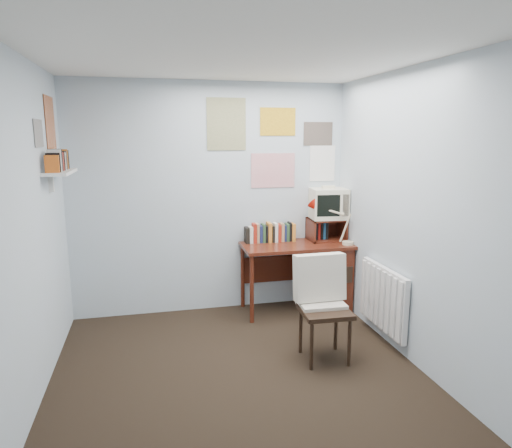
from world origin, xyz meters
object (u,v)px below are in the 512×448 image
Objects in this scene: desk at (319,273)px; desk_chair at (325,311)px; wall_shelf at (60,172)px; radiator at (383,298)px; crt_tv at (328,202)px; desk_lamp at (349,225)px; tv_riser at (326,229)px.

desk_chair reaches higher than desk.
desk is 1.94× the size of wall_shelf.
desk is at bearing 8.40° from wall_shelf.
desk_chair is 1.11× the size of radiator.
wall_shelf is (-2.86, 0.55, 1.20)m from radiator.
crt_tv is at bearing 43.87° from desk.
radiator is (0.15, -1.06, -0.78)m from crt_tv.
desk_lamp is 0.72× the size of wall_shelf.
desk is 3.07× the size of crt_tv.
desk is at bearing 107.24° from radiator.
desk_lamp is 0.32m from tv_riser.
desk_chair is 2.26× the size of crt_tv.
radiator is (0.02, -0.78, -0.56)m from desk_lamp.
crt_tv reaches higher than desk_chair.
crt_tv is at bearing 10.67° from wall_shelf.
wall_shelf reaches higher than desk_lamp.
desk_lamp reaches higher than radiator.
desk is 2.87m from wall_shelf.
crt_tv is at bearing 98.21° from radiator.
desk_lamp is 1.11× the size of tv_riser.
desk_lamp is (0.66, 1.01, 0.54)m from desk_chair.
radiator is 3.15m from wall_shelf.
desk is 0.65m from desk_lamp.
wall_shelf reaches higher than radiator.
desk_chair is at bearing -107.14° from crt_tv.
desk_lamp is 2.92m from wall_shelf.
desk_chair is at bearing -127.08° from desk_lamp.
radiator is (0.68, 0.23, -0.02)m from desk_chair.
crt_tv is (0.53, 1.29, 0.75)m from desk_chair.
wall_shelf is (-2.71, -0.51, 0.42)m from crt_tv.
crt_tv is at bearing 70.03° from desk_chair.
tv_riser is 2.83m from wall_shelf.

